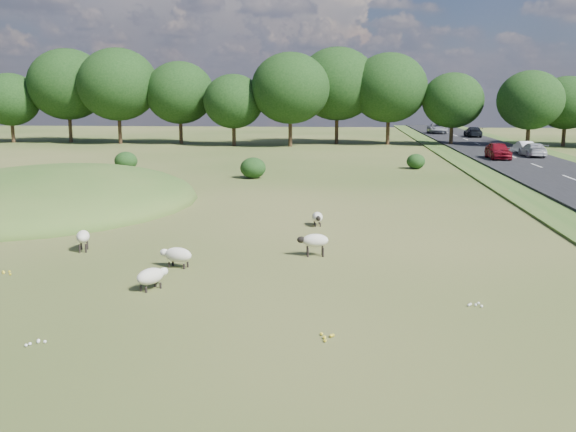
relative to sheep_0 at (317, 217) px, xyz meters
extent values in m
plane|color=#2A4716|center=(-3.10, 13.03, -0.40)|extent=(160.00, 160.00, 0.00)
ellipsoid|color=#33561E|center=(-15.10, 5.03, -0.40)|extent=(16.00, 20.00, 4.00)
cube|color=black|center=(16.90, 23.03, -0.27)|extent=(8.00, 150.00, 0.25)
cylinder|color=black|center=(-40.72, 49.25, 1.16)|extent=(0.44, 0.44, 3.12)
ellipsoid|color=black|center=(-40.72, 49.25, 4.98)|extent=(7.28, 7.28, 6.55)
cylinder|color=black|center=(-33.64, 50.37, 1.71)|extent=(0.44, 0.44, 4.21)
ellipsoid|color=black|center=(-33.64, 50.37, 6.85)|extent=(9.83, 9.83, 8.84)
cylinder|color=black|center=(-26.53, 48.57, 1.69)|extent=(0.44, 0.44, 4.18)
ellipsoid|color=black|center=(-26.53, 48.57, 6.80)|extent=(9.75, 9.75, 8.78)
cylinder|color=black|center=(-19.03, 49.27, 1.40)|extent=(0.44, 0.44, 3.61)
ellipsoid|color=black|center=(-19.03, 49.27, 5.81)|extent=(8.41, 8.41, 7.57)
cylinder|color=black|center=(-11.91, 46.46, 1.11)|extent=(0.44, 0.44, 3.02)
ellipsoid|color=black|center=(-11.91, 46.46, 4.80)|extent=(7.04, 7.04, 6.34)
cylinder|color=black|center=(-5.18, 46.01, 1.55)|extent=(0.44, 0.44, 3.90)
ellipsoid|color=black|center=(-5.18, 46.01, 6.31)|extent=(9.09, 9.09, 8.18)
cylinder|color=black|center=(0.15, 50.93, 1.71)|extent=(0.44, 0.44, 4.22)
ellipsoid|color=black|center=(0.15, 50.93, 6.87)|extent=(9.85, 9.85, 8.86)
cylinder|color=black|center=(6.35, 49.97, 1.57)|extent=(0.44, 0.44, 3.94)
ellipsoid|color=black|center=(6.35, 49.97, 6.39)|extent=(9.20, 9.20, 8.28)
cylinder|color=black|center=(13.77, 49.03, 1.14)|extent=(0.44, 0.44, 3.09)
ellipsoid|color=black|center=(13.77, 49.03, 4.92)|extent=(7.20, 7.20, 6.48)
cylinder|color=black|center=(21.67, 45.49, 1.16)|extent=(0.44, 0.44, 3.12)
ellipsoid|color=black|center=(21.67, 45.49, 4.98)|extent=(7.29, 7.29, 6.56)
cylinder|color=black|center=(26.80, 49.28, 1.07)|extent=(0.44, 0.44, 2.93)
ellipsoid|color=black|center=(26.80, 49.28, 4.65)|extent=(6.84, 6.84, 6.16)
ellipsoid|color=black|center=(-5.39, 16.75, 0.36)|extent=(1.85, 1.85, 1.51)
ellipsoid|color=black|center=(6.99, 23.86, 0.22)|extent=(1.50, 1.50, 1.23)
ellipsoid|color=black|center=(-16.27, 20.93, 0.34)|extent=(1.81, 1.81, 1.48)
ellipsoid|color=beige|center=(0.00, 0.03, 0.00)|extent=(0.60, 0.96, 0.46)
ellipsoid|color=black|center=(0.06, -0.45, 0.03)|extent=(0.26, 0.32, 0.23)
cylinder|color=black|center=(0.14, -0.21, -0.31)|extent=(0.07, 0.07, 0.17)
cylinder|color=black|center=(-0.08, -0.24, -0.31)|extent=(0.07, 0.07, 0.17)
cylinder|color=black|center=(0.07, 0.31, -0.31)|extent=(0.07, 0.07, 0.17)
cylinder|color=black|center=(-0.15, 0.28, -0.31)|extent=(0.07, 0.07, 0.17)
ellipsoid|color=beige|center=(0.16, -5.68, 0.20)|extent=(1.03, 0.64, 0.50)
ellipsoid|color=black|center=(-0.36, -5.75, 0.24)|extent=(0.34, 0.28, 0.25)
cylinder|color=black|center=(-0.10, -5.84, -0.22)|extent=(0.07, 0.07, 0.35)
cylinder|color=black|center=(-0.13, -5.60, -0.22)|extent=(0.07, 0.07, 0.35)
cylinder|color=black|center=(0.46, -5.76, -0.22)|extent=(0.07, 0.07, 0.35)
cylinder|color=black|center=(0.43, -5.52, -0.22)|extent=(0.07, 0.07, 0.35)
ellipsoid|color=beige|center=(-4.53, -7.69, 0.05)|extent=(1.12, 0.79, 0.52)
ellipsoid|color=silver|center=(-5.06, -7.54, 0.09)|extent=(0.38, 0.33, 0.26)
cylinder|color=black|center=(-4.85, -7.73, -0.30)|extent=(0.07, 0.07, 0.19)
cylinder|color=black|center=(-4.78, -7.49, -0.30)|extent=(0.07, 0.07, 0.19)
cylinder|color=black|center=(-4.28, -7.89, -0.30)|extent=(0.07, 0.07, 0.19)
cylinder|color=black|center=(-4.21, -7.65, -0.30)|extent=(0.07, 0.07, 0.19)
ellipsoid|color=beige|center=(-8.78, -5.68, 0.18)|extent=(0.73, 1.02, 0.47)
ellipsoid|color=black|center=(-8.92, -5.20, 0.21)|extent=(0.30, 0.35, 0.24)
cylinder|color=black|center=(-8.97, -5.46, -0.23)|extent=(0.07, 0.07, 0.34)
cylinder|color=black|center=(-8.75, -5.39, -0.23)|extent=(0.07, 0.07, 0.34)
cylinder|color=black|center=(-8.82, -5.97, -0.23)|extent=(0.07, 0.07, 0.34)
cylinder|color=black|center=(-8.60, -5.91, -0.23)|extent=(0.07, 0.07, 0.34)
ellipsoid|color=beige|center=(-4.71, -10.34, 0.04)|extent=(0.97, 1.11, 0.50)
ellipsoid|color=silver|center=(-4.42, -9.90, 0.07)|extent=(0.37, 0.40, 0.25)
cylinder|color=black|center=(-4.65, -10.04, -0.31)|extent=(0.07, 0.07, 0.18)
cylinder|color=black|center=(-4.45, -10.17, -0.31)|extent=(0.07, 0.07, 0.18)
cylinder|color=black|center=(-4.97, -10.52, -0.31)|extent=(0.07, 0.07, 0.18)
cylinder|color=black|center=(-4.76, -10.65, -0.31)|extent=(0.07, 0.07, 0.18)
imported|color=maroon|center=(15.00, 30.45, 0.60)|extent=(1.77, 4.40, 1.50)
imported|color=white|center=(18.80, 36.17, 0.47)|extent=(1.30, 3.73, 1.23)
imported|color=#95979C|center=(15.00, 69.83, 0.61)|extent=(2.53, 5.48, 1.52)
imported|color=black|center=(18.80, 61.94, 0.54)|extent=(1.94, 4.76, 1.38)
imported|color=silver|center=(18.80, 33.12, 0.49)|extent=(1.78, 4.38, 1.27)
camera|label=1|loc=(1.21, -28.96, 5.53)|focal=40.00mm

